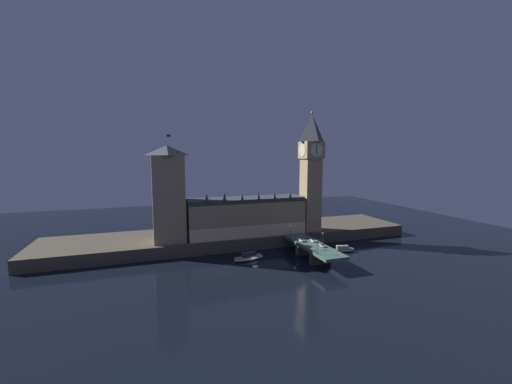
# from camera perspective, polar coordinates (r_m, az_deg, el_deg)

# --- Properties ---
(ground_plane) EXTENTS (400.00, 400.00, 0.00)m
(ground_plane) POSITION_cam_1_polar(r_m,az_deg,el_deg) (161.84, -0.16, -12.55)
(ground_plane) COLOR black
(embankment) EXTENTS (220.00, 42.00, 6.65)m
(embankment) POSITION_cam_1_polar(r_m,az_deg,el_deg) (196.60, -3.84, -8.04)
(embankment) COLOR #4C4438
(embankment) RESTS_ON ground_plane
(parliament_hall) EXTENTS (68.55, 18.61, 26.18)m
(parliament_hall) POSITION_cam_1_polar(r_m,az_deg,el_deg) (185.80, -1.80, -4.40)
(parliament_hall) COLOR tan
(parliament_hall) RESTS_ON embankment
(clock_tower) EXTENTS (12.60, 12.71, 72.91)m
(clock_tower) POSITION_cam_1_polar(r_m,az_deg,el_deg) (195.65, 9.97, 4.25)
(clock_tower) COLOR tan
(clock_tower) RESTS_ON embankment
(victoria_tower) EXTENTS (16.96, 16.96, 57.90)m
(victoria_tower) POSITION_cam_1_polar(r_m,az_deg,el_deg) (175.98, -15.67, -0.28)
(victoria_tower) COLOR tan
(victoria_tower) RESTS_ON embankment
(bridge) EXTENTS (12.43, 46.00, 7.48)m
(bridge) POSITION_cam_1_polar(r_m,az_deg,el_deg) (167.37, 10.26, -10.02)
(bridge) COLOR #476656
(bridge) RESTS_ON ground_plane
(car_northbound_lead) EXTENTS (2.09, 4.73, 1.53)m
(car_northbound_lead) POSITION_cam_1_polar(r_m,az_deg,el_deg) (171.70, 8.25, -8.61)
(car_northbound_lead) COLOR white
(car_northbound_lead) RESTS_ON bridge
(car_southbound_lead) EXTENTS (1.87, 3.93, 1.32)m
(car_southbound_lead) POSITION_cam_1_polar(r_m,az_deg,el_deg) (163.74, 12.01, -9.50)
(car_southbound_lead) COLOR silver
(car_southbound_lead) RESTS_ON bridge
(car_southbound_trail) EXTENTS (1.86, 3.88, 1.49)m
(car_southbound_trail) POSITION_cam_1_polar(r_m,az_deg,el_deg) (171.77, 10.34, -8.66)
(car_southbound_trail) COLOR white
(car_southbound_trail) RESTS_ON bridge
(pedestrian_near_rail) EXTENTS (0.38, 0.38, 1.85)m
(pedestrian_near_rail) POSITION_cam_1_polar(r_m,az_deg,el_deg) (153.55, 10.77, -10.43)
(pedestrian_near_rail) COLOR black
(pedestrian_near_rail) RESTS_ON bridge
(pedestrian_mid_walk) EXTENTS (0.38, 0.38, 1.77)m
(pedestrian_mid_walk) POSITION_cam_1_polar(r_m,az_deg,el_deg) (170.86, 11.58, -8.68)
(pedestrian_mid_walk) COLOR black
(pedestrian_mid_walk) RESTS_ON bridge
(pedestrian_far_rail) EXTENTS (0.38, 0.38, 1.60)m
(pedestrian_far_rail) POSITION_cam_1_polar(r_m,az_deg,el_deg) (172.65, 7.05, -8.47)
(pedestrian_far_rail) COLOR black
(pedestrian_far_rail) RESTS_ON bridge
(street_lamp_near) EXTENTS (1.34, 0.60, 6.69)m
(street_lamp_near) POSITION_cam_1_polar(r_m,az_deg,el_deg) (150.58, 11.09, -9.51)
(street_lamp_near) COLOR #2D3333
(street_lamp_near) RESTS_ON bridge
(street_lamp_mid) EXTENTS (1.34, 0.60, 5.90)m
(street_lamp_mid) POSITION_cam_1_polar(r_m,az_deg,el_deg) (168.70, 12.06, -7.93)
(street_lamp_mid) COLOR #2D3333
(street_lamp_mid) RESTS_ON bridge
(street_lamp_far) EXTENTS (1.34, 0.60, 7.16)m
(street_lamp_far) POSITION_cam_1_polar(r_m,az_deg,el_deg) (175.71, 6.27, -6.96)
(street_lamp_far) COLOR #2D3333
(street_lamp_far) RESTS_ON bridge
(boat_upstream) EXTENTS (17.00, 6.91, 4.18)m
(boat_upstream) POSITION_cam_1_polar(r_m,az_deg,el_deg) (163.27, -1.33, -11.81)
(boat_upstream) COLOR white
(boat_upstream) RESTS_ON ground_plane
(boat_downstream) EXTENTS (14.96, 6.75, 3.72)m
(boat_downstream) POSITION_cam_1_polar(r_m,az_deg,el_deg) (182.76, 15.38, -10.07)
(boat_downstream) COLOR #B2A893
(boat_downstream) RESTS_ON ground_plane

